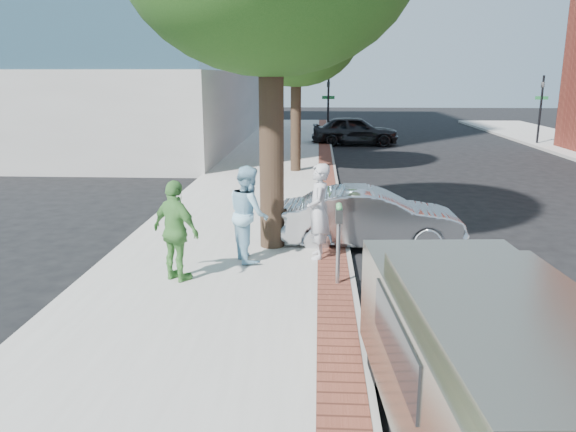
# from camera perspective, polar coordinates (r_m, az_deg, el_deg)

# --- Properties ---
(ground) EXTENTS (120.00, 120.00, 0.00)m
(ground) POSITION_cam_1_polar(r_m,az_deg,el_deg) (10.58, 0.81, -6.88)
(ground) COLOR black
(ground) RESTS_ON ground
(sidewalk) EXTENTS (5.00, 60.00, 0.15)m
(sidewalk) POSITION_cam_1_polar(r_m,az_deg,el_deg) (18.35, -2.86, 2.40)
(sidewalk) COLOR #9E9991
(sidewalk) RESTS_ON ground
(brick_strip) EXTENTS (0.60, 60.00, 0.01)m
(brick_strip) POSITION_cam_1_polar(r_m,az_deg,el_deg) (18.24, 4.03, 2.57)
(brick_strip) COLOR brown
(brick_strip) RESTS_ON sidewalk
(curb) EXTENTS (0.10, 60.00, 0.15)m
(curb) POSITION_cam_1_polar(r_m,az_deg,el_deg) (18.27, 5.13, 2.31)
(curb) COLOR gray
(curb) RESTS_ON ground
(office_base) EXTENTS (18.20, 22.20, 4.00)m
(office_base) POSITION_cam_1_polar(r_m,az_deg,el_deg) (34.62, -19.98, 10.30)
(office_base) COLOR gray
(office_base) RESTS_ON ground
(signal_near) EXTENTS (0.70, 0.15, 3.80)m
(signal_near) POSITION_cam_1_polar(r_m,az_deg,el_deg) (31.91, 4.11, 11.30)
(signal_near) COLOR black
(signal_near) RESTS_ON ground
(signal_far) EXTENTS (0.70, 0.15, 3.80)m
(signal_far) POSITION_cam_1_polar(r_m,az_deg,el_deg) (34.13, 24.31, 10.29)
(signal_far) COLOR black
(signal_far) RESTS_ON ground
(tree_far) EXTENTS (4.80, 4.80, 7.14)m
(tree_far) POSITION_cam_1_polar(r_m,az_deg,el_deg) (21.94, 0.83, 18.04)
(tree_far) COLOR black
(tree_far) RESTS_ON sidewalk
(parking_meter) EXTENTS (0.12, 0.32, 1.47)m
(parking_meter) POSITION_cam_1_polar(r_m,az_deg,el_deg) (9.88, 5.17, -1.12)
(parking_meter) COLOR gray
(parking_meter) RESTS_ON sidewalk
(person_gray) EXTENTS (0.48, 0.72, 1.94)m
(person_gray) POSITION_cam_1_polar(r_m,az_deg,el_deg) (11.33, 3.10, 0.47)
(person_gray) COLOR #B3B2B8
(person_gray) RESTS_ON sidewalk
(person_officer) EXTENTS (1.03, 1.14, 1.92)m
(person_officer) POSITION_cam_1_polar(r_m,az_deg,el_deg) (11.22, -4.03, 0.27)
(person_officer) COLOR #90C6E0
(person_officer) RESTS_ON sidewalk
(person_green) EXTENTS (1.15, 0.97, 1.85)m
(person_green) POSITION_cam_1_polar(r_m,az_deg,el_deg) (10.26, -11.31, -1.53)
(person_green) COLOR #509644
(person_green) RESTS_ON sidewalk
(sedan_silver) EXTENTS (4.06, 1.46, 1.33)m
(sedan_silver) POSITION_cam_1_polar(r_m,az_deg,el_deg) (12.76, 8.47, -0.22)
(sedan_silver) COLOR #AAACB1
(sedan_silver) RESTS_ON ground
(bg_car) EXTENTS (4.80, 1.94, 1.63)m
(bg_car) POSITION_cam_1_polar(r_m,az_deg,el_deg) (31.80, 6.81, 8.63)
(bg_car) COLOR black
(bg_car) RESTS_ON ground
(van) EXTENTS (2.22, 5.04, 1.82)m
(van) POSITION_cam_1_polar(r_m,az_deg,el_deg) (6.03, 19.83, -14.39)
(van) COLOR gray
(van) RESTS_ON ground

